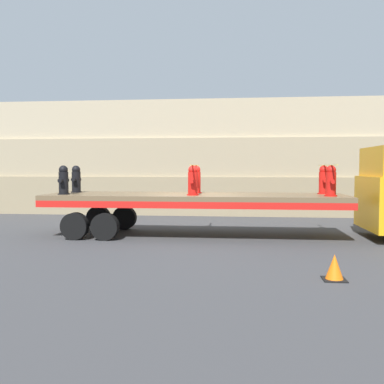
# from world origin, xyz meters

# --- Properties ---
(ground_plane) EXTENTS (120.00, 120.00, 0.00)m
(ground_plane) POSITION_xyz_m (0.00, 0.00, 0.00)
(ground_plane) COLOR #38383A
(rock_cliff) EXTENTS (60.00, 3.30, 5.21)m
(rock_cliff) POSITION_xyz_m (0.00, 7.05, 2.61)
(rock_cliff) COLOR gray
(rock_cliff) RESTS_ON ground_plane
(flatbed_trailer) EXTENTS (9.33, 2.51, 1.32)m
(flatbed_trailer) POSITION_xyz_m (-0.55, 0.00, 1.08)
(flatbed_trailer) COLOR brown
(flatbed_trailer) RESTS_ON ground_plane
(fire_hydrant_black_near_0) EXTENTS (0.37, 0.61, 0.91)m
(fire_hydrant_black_near_0) POSITION_xyz_m (-4.06, -0.53, 1.76)
(fire_hydrant_black_near_0) COLOR black
(fire_hydrant_black_near_0) RESTS_ON flatbed_trailer
(fire_hydrant_black_far_0) EXTENTS (0.37, 0.61, 0.91)m
(fire_hydrant_black_far_0) POSITION_xyz_m (-4.06, 0.53, 1.76)
(fire_hydrant_black_far_0) COLOR black
(fire_hydrant_black_far_0) RESTS_ON flatbed_trailer
(fire_hydrant_red_near_1) EXTENTS (0.37, 0.61, 0.91)m
(fire_hydrant_red_near_1) POSITION_xyz_m (0.00, -0.53, 1.76)
(fire_hydrant_red_near_1) COLOR red
(fire_hydrant_red_near_1) RESTS_ON flatbed_trailer
(fire_hydrant_red_far_1) EXTENTS (0.37, 0.61, 0.91)m
(fire_hydrant_red_far_1) POSITION_xyz_m (0.00, 0.53, 1.76)
(fire_hydrant_red_far_1) COLOR red
(fire_hydrant_red_far_1) RESTS_ON flatbed_trailer
(fire_hydrant_red_near_2) EXTENTS (0.37, 0.61, 0.91)m
(fire_hydrant_red_near_2) POSITION_xyz_m (4.06, -0.53, 1.76)
(fire_hydrant_red_near_2) COLOR red
(fire_hydrant_red_near_2) RESTS_ON flatbed_trailer
(fire_hydrant_red_far_2) EXTENTS (0.37, 0.61, 0.91)m
(fire_hydrant_red_far_2) POSITION_xyz_m (4.06, 0.53, 1.76)
(fire_hydrant_red_far_2) COLOR red
(fire_hydrant_red_far_2) RESTS_ON flatbed_trailer
(cargo_strap_rear) EXTENTS (0.05, 2.61, 0.01)m
(cargo_strap_rear) POSITION_xyz_m (0.00, 0.00, 2.23)
(cargo_strap_rear) COLOR yellow
(cargo_strap_rear) RESTS_ON fire_hydrant_red_near_1
(cargo_strap_middle) EXTENTS (0.05, 2.61, 0.01)m
(cargo_strap_middle) POSITION_xyz_m (4.06, 0.00, 2.23)
(cargo_strap_middle) COLOR yellow
(cargo_strap_middle) RESTS_ON fire_hydrant_red_near_2
(traffic_cone) EXTENTS (0.44, 0.44, 0.50)m
(traffic_cone) POSITION_xyz_m (3.20, -5.03, 0.24)
(traffic_cone) COLOR black
(traffic_cone) RESTS_ON ground_plane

